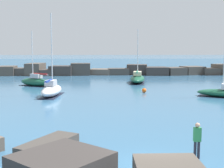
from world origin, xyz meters
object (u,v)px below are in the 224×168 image
Objects in this scene: sailboat_moored_3 at (35,81)px; person_on_rocks at (197,138)px; mooring_buoy_orange_near at (144,90)px; sailboat_moored_4 at (137,78)px; sailboat_moored_2 at (52,90)px.

sailboat_moored_3 is 4.48× the size of person_on_rocks.
mooring_buoy_orange_near is at bearing 87.78° from person_on_rocks.
mooring_buoy_orange_near is at bearing -93.26° from sailboat_moored_4.
mooring_buoy_orange_near is at bearing 11.75° from sailboat_moored_2.
sailboat_moored_2 is 18.74m from sailboat_moored_4.
mooring_buoy_orange_near is 0.42× the size of person_on_rocks.
sailboat_moored_4 is 12.14m from mooring_buoy_orange_near.
sailboat_moored_2 reaches higher than sailboat_moored_4.
sailboat_moored_3 is at bearing 110.95° from sailboat_moored_2.
person_on_rocks reaches higher than mooring_buoy_orange_near.
mooring_buoy_orange_near is (15.13, -7.84, -0.42)m from sailboat_moored_3.
sailboat_moored_2 is at bearing -129.52° from sailboat_moored_4.
sailboat_moored_4 is (11.93, 14.45, -0.04)m from sailboat_moored_2.
sailboat_moored_2 is 1.17× the size of sailboat_moored_3.
sailboat_moored_2 is 5.25× the size of person_on_rocks.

